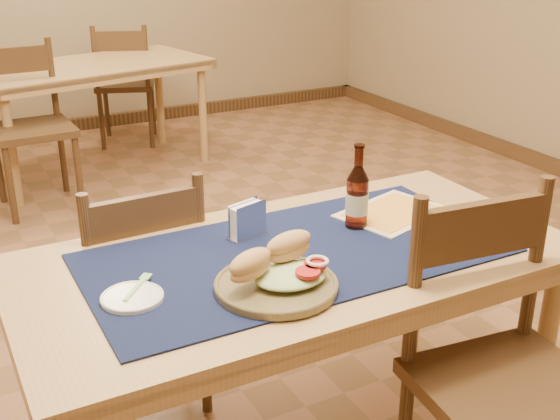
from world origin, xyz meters
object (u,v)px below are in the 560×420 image
back_table (90,76)px  main_table (296,279)px  chair_main_far (137,291)px  chair_main_near (505,376)px  napkin_holder (247,221)px  beer_bottle (357,197)px  sandwich_plate (278,276)px

back_table → main_table: bearing=-93.3°
main_table → chair_main_far: size_ratio=1.76×
chair_main_near → napkin_holder: (-0.44, 0.66, 0.29)m
chair_main_near → beer_bottle: 0.67m
back_table → chair_main_far: (-0.52, -2.66, -0.19)m
sandwich_plate → napkin_holder: sandwich_plate is taller
back_table → beer_bottle: (0.07, -3.09, 0.19)m
chair_main_far → chair_main_near: chair_main_near is taller
beer_bottle → napkin_holder: size_ratio=2.02×
main_table → beer_bottle: bearing=16.4°
main_table → sandwich_plate: bearing=-131.8°
sandwich_plate → napkin_holder: bearing=78.2°
chair_main_far → beer_bottle: bearing=-35.6°
napkin_holder → back_table: bearing=85.1°
chair_main_near → sandwich_plate: 0.66m
napkin_holder → main_table: bearing=-65.3°
napkin_holder → chair_main_far: bearing=128.2°
main_table → sandwich_plate: size_ratio=4.96×
beer_bottle → sandwich_plate: bearing=-149.4°
chair_main_far → chair_main_near: (0.70, -0.99, 0.05)m
back_table → sandwich_plate: size_ratio=5.12×
chair_main_far → beer_bottle: (0.59, -0.42, 0.38)m
chair_main_near → main_table: bearing=126.4°
chair_main_far → sandwich_plate: chair_main_far is taller
sandwich_plate → beer_bottle: size_ratio=1.22×
main_table → back_table: size_ratio=0.97×
back_table → chair_main_far: chair_main_far is taller
sandwich_plate → beer_bottle: (0.40, 0.24, 0.06)m
sandwich_plate → back_table: bearing=84.4°
main_table → back_table: bearing=86.7°
main_table → chair_main_near: bearing=-53.6°
chair_main_far → napkin_holder: (0.26, -0.33, 0.33)m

